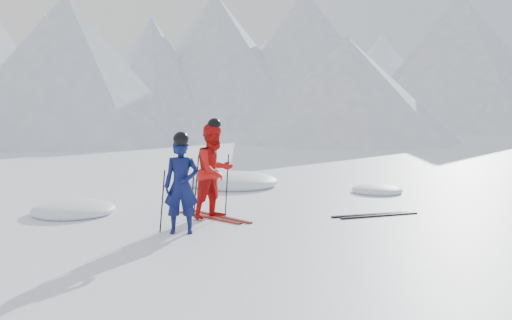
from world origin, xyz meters
name	(u,v)px	position (x,y,z in m)	size (l,w,h in m)	color
ground	(343,213)	(0.00, 0.00, 0.00)	(160.00, 160.00, 0.00)	white
mountain_range	(185,52)	(5.71, 35.31, 6.72)	(106.15, 62.94, 15.53)	#B2BCD1
skier_blue	(182,186)	(-3.45, -0.50, 0.81)	(0.59, 0.39, 1.62)	#0B1346
skier_red	(215,171)	(-2.55, 0.53, 0.91)	(0.89, 0.69, 1.82)	red
pole_blue_left	(162,201)	(-3.75, -0.35, 0.54)	(0.02, 0.02, 1.08)	black
pole_blue_right	(192,199)	(-3.20, -0.25, 0.54)	(0.02, 0.02, 1.08)	black
pole_red_left	(196,186)	(-2.85, 0.78, 0.61)	(0.02, 0.02, 1.22)	black
pole_red_right	(227,185)	(-2.25, 0.68, 0.61)	(0.02, 0.02, 1.22)	black
ski_worn_left	(209,217)	(-2.67, 0.53, 0.01)	(0.09, 1.70, 0.03)	black
ski_worn_right	(221,217)	(-2.43, 0.53, 0.01)	(0.09, 1.70, 0.03)	black
ski_loose_a	(371,215)	(0.41, -0.38, 0.01)	(0.09, 1.70, 0.03)	black
ski_loose_b	(380,216)	(0.51, -0.53, 0.01)	(0.09, 1.70, 0.03)	black
snow_lumps	(220,191)	(-1.44, 3.66, 0.00)	(8.72, 4.52, 0.53)	white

